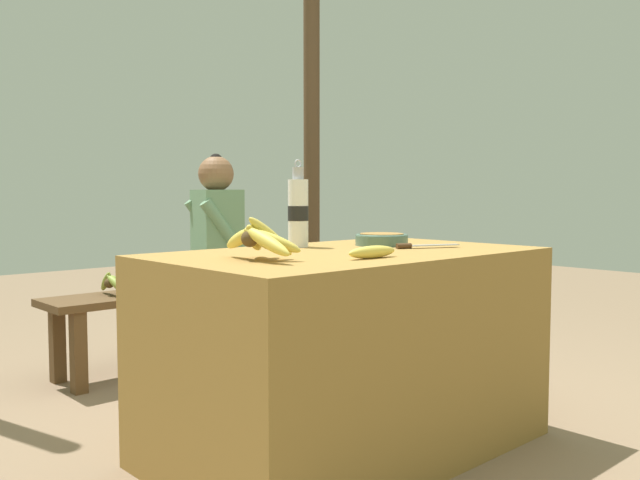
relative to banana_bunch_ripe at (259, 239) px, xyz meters
The scene contains 11 objects.
ground_plane 0.86m from the banana_bunch_ripe, ahead, with size 12.00×12.00×0.00m, color #846B51.
market_counter 0.58m from the banana_bunch_ripe, ahead, with size 1.32×0.78×0.69m.
banana_bunch_ripe is the anchor object (origin of this frame).
serving_bowl 0.70m from the banana_bunch_ripe, 11.09° to the left, with size 0.20×0.20×0.05m.
water_bottle 0.50m from the banana_bunch_ripe, 35.76° to the left, with size 0.08×0.08×0.32m.
loose_banana_front 0.35m from the banana_bunch_ripe, 32.48° to the right, with size 0.20×0.04×0.04m.
knife 0.69m from the banana_bunch_ripe, ahead, with size 0.24×0.12×0.02m.
wooden_bench 1.60m from the banana_bunch_ripe, 68.02° to the left, with size 1.37×0.32×0.40m.
seated_vendor 1.61m from the banana_bunch_ripe, 62.08° to the left, with size 0.46×0.43×1.09m.
banana_bunch_green 1.48m from the banana_bunch_ripe, 80.78° to the left, with size 0.17×0.27×0.13m.
support_post_far 2.43m from the banana_bunch_ripe, 44.42° to the left, with size 0.10×0.10×2.24m.
Camera 1 is at (-1.63, -1.63, 0.89)m, focal length 38.00 mm.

